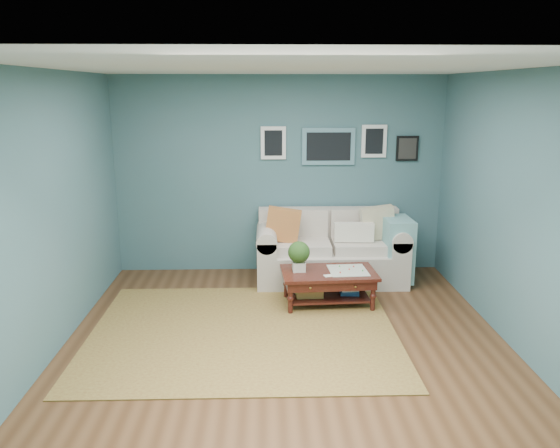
{
  "coord_description": "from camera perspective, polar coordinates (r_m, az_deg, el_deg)",
  "views": [
    {
      "loc": [
        -0.21,
        -4.94,
        2.52
      ],
      "look_at": [
        -0.04,
        1.0,
        1.04
      ],
      "focal_mm": 35.0,
      "sensor_mm": 36.0,
      "label": 1
    }
  ],
  "objects": [
    {
      "name": "loveseat",
      "position": [
        7.35,
        5.95,
        -2.67
      ],
      "size": [
        2.01,
        0.91,
        1.03
      ],
      "color": "beige",
      "rests_on": "ground"
    },
    {
      "name": "coffee_table",
      "position": [
        6.52,
        4.57,
        -5.53
      ],
      "size": [
        1.14,
        0.71,
        0.78
      ],
      "rotation": [
        0.0,
        0.0,
        0.05
      ],
      "color": "#340C0A",
      "rests_on": "ground"
    },
    {
      "name": "area_rug",
      "position": [
        5.92,
        -3.83,
        -11.13
      ],
      "size": [
        3.22,
        2.58,
        0.01
      ],
      "primitive_type": "cube",
      "color": "brown",
      "rests_on": "ground"
    },
    {
      "name": "room_shell",
      "position": [
        5.14,
        0.91,
        0.97
      ],
      "size": [
        5.0,
        5.02,
        2.7
      ],
      "color": "brown",
      "rests_on": "ground"
    }
  ]
}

